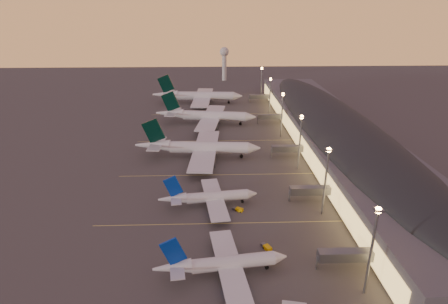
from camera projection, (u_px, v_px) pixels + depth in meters
ground at (223, 216)px, 134.72m from camera, size 700.00×700.00×0.00m
airliner_narrow_south at (222, 264)px, 104.36m from camera, size 38.00×34.21×13.57m
airliner_narrow_north at (209, 197)px, 140.50m from camera, size 37.46×33.70×13.37m
airliner_wide_near at (198, 147)px, 184.86m from camera, size 62.23×56.84×19.91m
airliner_wide_mid at (206, 116)px, 237.28m from camera, size 64.18×59.06×20.56m
airliner_wide_far at (198, 96)px, 286.99m from camera, size 69.10×63.04×22.11m
terminal_building at (333, 129)px, 200.94m from camera, size 56.35×255.00×17.46m
light_masts at (289, 117)px, 189.92m from camera, size 2.20×217.20×25.90m
radar_tower at (224, 58)px, 368.79m from camera, size 9.00×9.00×32.50m
lane_markings at (220, 170)px, 171.91m from camera, size 90.00×180.36×0.00m
baggage_tug_a at (271, 260)px, 110.64m from camera, size 4.08×2.01×1.18m
baggage_tug_b at (328, 253)px, 113.50m from camera, size 4.10×3.29×1.16m
baggage_tug_c at (238, 209)px, 137.90m from camera, size 4.15×3.46×1.18m
baggage_tug_d at (267, 247)px, 116.33m from camera, size 3.29×4.47×1.25m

